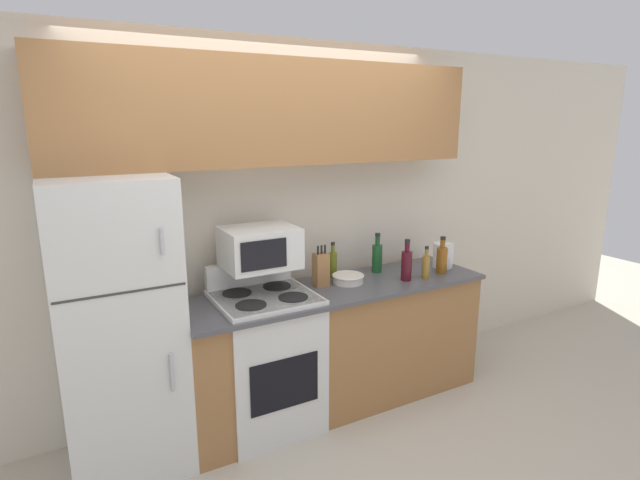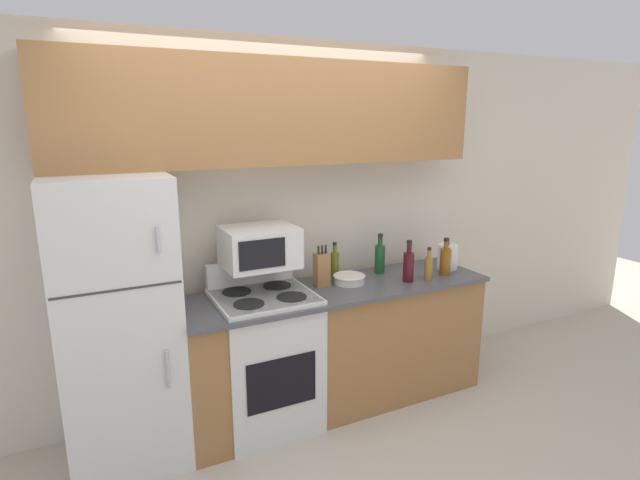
{
  "view_description": "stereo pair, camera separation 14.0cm",
  "coord_description": "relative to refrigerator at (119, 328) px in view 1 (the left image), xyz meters",
  "views": [
    {
      "loc": [
        -1.37,
        -2.53,
        2.01
      ],
      "look_at": [
        0.17,
        0.25,
        1.24
      ],
      "focal_mm": 28.0,
      "sensor_mm": 36.0,
      "label": 1
    },
    {
      "loc": [
        -1.24,
        -2.59,
        2.01
      ],
      "look_at": [
        0.17,
        0.25,
        1.24
      ],
      "focal_mm": 28.0,
      "sensor_mm": 36.0,
      "label": 2
    }
  ],
  "objects": [
    {
      "name": "wall_back",
      "position": [
        1.09,
        0.36,
        0.41
      ],
      "size": [
        8.0,
        0.05,
        2.55
      ],
      "color": "beige",
      "rests_on": "ground_plane"
    },
    {
      "name": "bowl",
      "position": [
        1.52,
        -0.02,
        0.06
      ],
      "size": [
        0.23,
        0.23,
        0.06
      ],
      "color": "silver",
      "rests_on": "lower_cabinets"
    },
    {
      "name": "refrigerator",
      "position": [
        0.0,
        0.0,
        0.0
      ],
      "size": [
        0.65,
        0.67,
        1.73
      ],
      "color": "silver",
      "rests_on": "ground_plane"
    },
    {
      "name": "stove",
      "position": [
        0.87,
        -0.05,
        -0.39
      ],
      "size": [
        0.63,
        0.59,
        1.08
      ],
      "color": "silver",
      "rests_on": "ground_plane"
    },
    {
      "name": "knife_block",
      "position": [
        1.32,
        0.02,
        0.15
      ],
      "size": [
        0.1,
        0.08,
        0.29
      ],
      "color": "#9E6B3D",
      "rests_on": "lower_cabinets"
    },
    {
      "name": "ground_plane",
      "position": [
        1.09,
        -0.32,
        -0.86
      ],
      "size": [
        12.0,
        12.0,
        0.0
      ],
      "primitive_type": "plane",
      "color": "beige"
    },
    {
      "name": "microwave",
      "position": [
        0.88,
        0.04,
        0.35
      ],
      "size": [
        0.46,
        0.37,
        0.26
      ],
      "color": "silver",
      "rests_on": "stove"
    },
    {
      "name": "bottle_wine_green",
      "position": [
        1.85,
        0.09,
        0.15
      ],
      "size": [
        0.08,
        0.08,
        0.3
      ],
      "color": "#194C23",
      "rests_on": "lower_cabinets"
    },
    {
      "name": "bottle_wine_red",
      "position": [
        1.91,
        -0.17,
        0.15
      ],
      "size": [
        0.08,
        0.08,
        0.3
      ],
      "color": "#470F19",
      "rests_on": "lower_cabinets"
    },
    {
      "name": "bottle_whiskey",
      "position": [
        2.25,
        -0.16,
        0.14
      ],
      "size": [
        0.08,
        0.08,
        0.28
      ],
      "color": "brown",
      "rests_on": "lower_cabinets"
    },
    {
      "name": "kettle",
      "position": [
        2.37,
        -0.05,
        0.13
      ],
      "size": [
        0.15,
        0.15,
        0.21
      ],
      "color": "white",
      "rests_on": "lower_cabinets"
    },
    {
      "name": "bottle_vinegar",
      "position": [
        2.06,
        -0.21,
        0.12
      ],
      "size": [
        0.06,
        0.06,
        0.24
      ],
      "color": "olive",
      "rests_on": "lower_cabinets"
    },
    {
      "name": "upper_cabinets",
      "position": [
        1.09,
        0.17,
        1.19
      ],
      "size": [
        2.83,
        0.33,
        0.66
      ],
      "color": "#9E6B3D",
      "rests_on": "refrigerator"
    },
    {
      "name": "bottle_olive_oil",
      "position": [
        1.49,
        0.15,
        0.13
      ],
      "size": [
        0.06,
        0.06,
        0.26
      ],
      "color": "#5B6619",
      "rests_on": "lower_cabinets"
    },
    {
      "name": "lower_cabinets",
      "position": [
        1.42,
        -0.04,
        -0.41
      ],
      "size": [
        2.18,
        0.6,
        0.89
      ],
      "color": "#9E6B3D",
      "rests_on": "ground_plane"
    }
  ]
}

